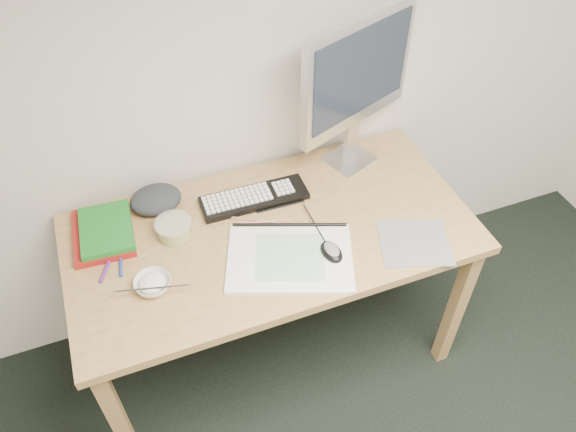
% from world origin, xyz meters
% --- Properties ---
extents(desk, '(1.40, 0.70, 0.75)m').
position_xyz_m(desk, '(-0.04, 1.43, 0.67)').
color(desk, tan).
rests_on(desk, ground).
extents(mousepad, '(0.29, 0.28, 0.00)m').
position_xyz_m(mousepad, '(0.39, 1.20, 0.75)').
color(mousepad, gray).
rests_on(mousepad, desk).
extents(sketchpad, '(0.49, 0.42, 0.01)m').
position_xyz_m(sketchpad, '(-0.03, 1.29, 0.76)').
color(sketchpad, white).
rests_on(sketchpad, desk).
extents(keyboard, '(0.39, 0.13, 0.02)m').
position_xyz_m(keyboard, '(-0.05, 1.59, 0.76)').
color(keyboard, black).
rests_on(keyboard, desk).
extents(monitor, '(0.49, 0.22, 0.59)m').
position_xyz_m(monitor, '(0.37, 1.68, 1.12)').
color(monitor, silver).
rests_on(monitor, desk).
extents(mouse, '(0.07, 0.11, 0.03)m').
position_xyz_m(mouse, '(0.11, 1.25, 0.78)').
color(mouse, black).
rests_on(mouse, sketchpad).
extents(rice_bowl, '(0.14, 0.14, 0.04)m').
position_xyz_m(rice_bowl, '(-0.47, 1.33, 0.77)').
color(rice_bowl, white).
rests_on(rice_bowl, desk).
extents(chopsticks, '(0.23, 0.07, 0.02)m').
position_xyz_m(chopsticks, '(-0.47, 1.30, 0.79)').
color(chopsticks, '#BBBBBE').
rests_on(chopsticks, rice_bowl).
extents(fruit_tub, '(0.15, 0.15, 0.06)m').
position_xyz_m(fruit_tub, '(-0.36, 1.53, 0.78)').
color(fruit_tub, gold).
rests_on(fruit_tub, desk).
extents(book_red, '(0.21, 0.27, 0.03)m').
position_xyz_m(book_red, '(-0.59, 1.61, 0.76)').
color(book_red, maroon).
rests_on(book_red, desk).
extents(book_green, '(0.19, 0.25, 0.02)m').
position_xyz_m(book_green, '(-0.57, 1.60, 0.79)').
color(book_green, '#1A6921').
rests_on(book_green, book_red).
extents(cloth_lump, '(0.18, 0.17, 0.06)m').
position_xyz_m(cloth_lump, '(-0.39, 1.69, 0.78)').
color(cloth_lump, '#2A2C32').
rests_on(cloth_lump, desk).
extents(pencil_pink, '(0.17, 0.05, 0.01)m').
position_xyz_m(pencil_pink, '(-0.05, 1.48, 0.75)').
color(pencil_pink, pink).
rests_on(pencil_pink, desk).
extents(pencil_tan, '(0.16, 0.10, 0.01)m').
position_xyz_m(pencil_tan, '(-0.08, 1.49, 0.75)').
color(pencil_tan, tan).
rests_on(pencil_tan, desk).
extents(pencil_black, '(0.18, 0.01, 0.01)m').
position_xyz_m(pencil_black, '(0.03, 1.52, 0.75)').
color(pencil_black, black).
rests_on(pencil_black, desk).
extents(marker_blue, '(0.03, 0.12, 0.01)m').
position_xyz_m(marker_blue, '(-0.55, 1.47, 0.76)').
color(marker_blue, '#1E34A5').
rests_on(marker_blue, desk).
extents(marker_orange, '(0.04, 0.14, 0.01)m').
position_xyz_m(marker_orange, '(-0.61, 1.58, 0.76)').
color(marker_orange, orange).
rests_on(marker_orange, desk).
extents(marker_purple, '(0.07, 0.13, 0.01)m').
position_xyz_m(marker_purple, '(-0.59, 1.47, 0.76)').
color(marker_purple, '#5A227E').
rests_on(marker_purple, desk).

